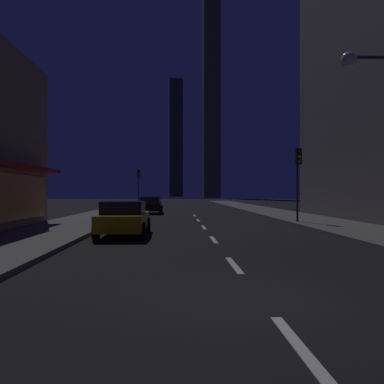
{
  "coord_description": "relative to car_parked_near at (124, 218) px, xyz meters",
  "views": [
    {
      "loc": [
        -1.45,
        -6.51,
        1.82
      ],
      "look_at": [
        0.0,
        28.27,
        1.85
      ],
      "focal_mm": 36.68,
      "sensor_mm": 36.0,
      "label": 1
    }
  ],
  "objects": [
    {
      "name": "ground_plane",
      "position": [
        3.6,
        22.13,
        -0.79
      ],
      "size": [
        78.0,
        136.0,
        0.1
      ],
      "primitive_type": "cube",
      "color": "black"
    },
    {
      "name": "sidewalk_right",
      "position": [
        10.6,
        22.13,
        -0.67
      ],
      "size": [
        4.0,
        76.0,
        0.15
      ],
      "primitive_type": "cube",
      "color": "#605E59",
      "rests_on": "ground"
    },
    {
      "name": "sidewalk_left",
      "position": [
        -3.4,
        22.13,
        -0.67
      ],
      "size": [
        4.0,
        76.0,
        0.15
      ],
      "primitive_type": "cube",
      "color": "#605E59",
      "rests_on": "ground"
    },
    {
      "name": "lane_marking_center",
      "position": [
        3.6,
        1.13,
        -0.73
      ],
      "size": [
        0.16,
        28.2,
        0.01
      ],
      "color": "silver",
      "rests_on": "ground"
    },
    {
      "name": "skyscraper_distant_tall",
      "position": [
        2.39,
        147.98,
        23.6
      ],
      "size": [
        5.5,
        7.45,
        48.68
      ],
      "primitive_type": "cube",
      "color": "#3B382C",
      "rests_on": "ground"
    },
    {
      "name": "skyscraper_distant_mid",
      "position": [
        13.4,
        106.99,
        36.46
      ],
      "size": [
        5.21,
        7.56,
        74.4
      ],
      "primitive_type": "cube",
      "color": "brown",
      "rests_on": "ground"
    },
    {
      "name": "car_parked_near",
      "position": [
        0.0,
        0.0,
        0.0
      ],
      "size": [
        1.98,
        4.24,
        1.45
      ],
      "color": "gold",
      "rests_on": "ground"
    },
    {
      "name": "car_parked_far",
      "position": [
        0.0,
        17.17,
        0.0
      ],
      "size": [
        1.98,
        4.24,
        1.45
      ],
      "color": "black",
      "rests_on": "ground"
    },
    {
      "name": "fire_hydrant_far_left",
      "position": [
        -2.3,
        13.74,
        -0.29
      ],
      "size": [
        0.42,
        0.3,
        0.65
      ],
      "color": "gold",
      "rests_on": "sidewalk_left"
    },
    {
      "name": "traffic_light_near_right",
      "position": [
        9.1,
        5.57,
        2.45
      ],
      "size": [
        0.32,
        0.48,
        4.2
      ],
      "color": "#2D2D2D",
      "rests_on": "sidewalk_right"
    },
    {
      "name": "traffic_light_far_left",
      "position": [
        -1.9,
        26.51,
        2.45
      ],
      "size": [
        0.32,
        0.48,
        4.2
      ],
      "color": "#2D2D2D",
      "rests_on": "sidewalk_left"
    },
    {
      "name": "street_lamp_right",
      "position": [
        8.98,
        -2.94,
        4.33
      ],
      "size": [
        1.96,
        0.56,
        6.58
      ],
      "color": "#38383D",
      "rests_on": "sidewalk_right"
    }
  ]
}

